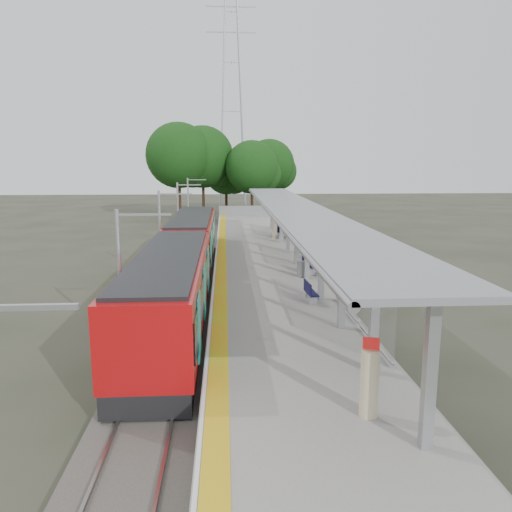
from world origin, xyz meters
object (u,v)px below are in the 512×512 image
at_px(bench_near, 310,291).
at_px(train, 184,259).
at_px(litter_bin, 301,269).
at_px(info_pillar_near, 369,382).
at_px(bench_mid, 309,264).
at_px(info_pillar_far, 275,229).
at_px(bench_far, 279,231).

bearing_deg(bench_near, train, 135.69).
bearing_deg(bench_near, litter_bin, 81.82).
bearing_deg(litter_bin, info_pillar_near, -92.29).
height_order(bench_near, litter_bin, bench_near).
bearing_deg(litter_bin, bench_mid, 55.66).
bearing_deg(train, info_pillar_near, -69.53).
bearing_deg(litter_bin, info_pillar_far, 90.07).
relative_size(bench_far, litter_bin, 1.94).
distance_m(bench_far, info_pillar_near, 29.06).
relative_size(bench_near, info_pillar_far, 0.77).
relative_size(bench_near, bench_far, 0.81).
bearing_deg(info_pillar_far, litter_bin, -93.46).
bearing_deg(train, info_pillar_far, 65.73).
bearing_deg(bench_mid, info_pillar_near, -106.19).
height_order(train, bench_near, train).
distance_m(train, bench_mid, 6.89).
xyz_separation_m(bench_far, litter_bin, (-0.35, -14.06, -0.15)).
height_order(info_pillar_near, info_pillar_far, info_pillar_near).
height_order(bench_far, litter_bin, bench_far).
xyz_separation_m(train, bench_far, (6.60, 13.90, -0.47)).
distance_m(train, litter_bin, 6.28).
distance_m(train, bench_near, 7.76).
distance_m(bench_mid, bench_far, 13.22).
bearing_deg(info_pillar_near, bench_mid, 103.90).
relative_size(bench_mid, litter_bin, 1.78).
xyz_separation_m(bench_mid, info_pillar_far, (-0.60, 13.14, 0.23)).
distance_m(info_pillar_near, litter_bin, 15.00).
relative_size(info_pillar_near, info_pillar_far, 1.15).
relative_size(bench_near, litter_bin, 1.57).
bearing_deg(train, litter_bin, -1.48).
bearing_deg(bench_far, info_pillar_far, 166.56).
xyz_separation_m(bench_mid, info_pillar_near, (-1.18, -15.83, 0.34)).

